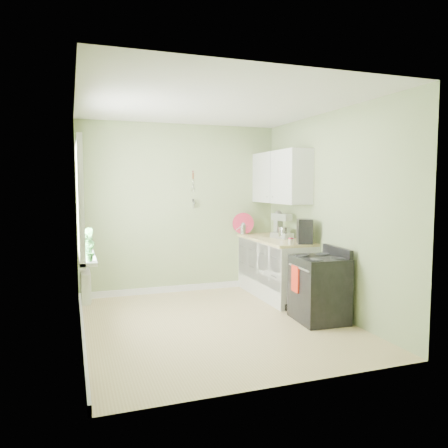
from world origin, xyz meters
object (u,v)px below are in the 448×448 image
object	(u,v)px
stove	(319,288)
coffee_maker	(304,232)
kettle	(243,228)
stand_mixer	(281,227)

from	to	relation	value
stove	coffee_maker	distance (m)	0.91
kettle	coffee_maker	bearing A→B (deg)	-75.95
kettle	stove	bearing A→B (deg)	-83.62
kettle	stand_mixer	bearing A→B (deg)	-64.23
stand_mixer	kettle	world-z (taller)	stand_mixer
stove	coffee_maker	size ratio (longest dim) A/B	2.72
stand_mixer	kettle	xyz separation A→B (m)	(-0.35, 0.72, -0.08)
stove	stand_mixer	size ratio (longest dim) A/B	2.23
stove	kettle	bearing A→B (deg)	96.38
stand_mixer	kettle	size ratio (longest dim) A/B	2.18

